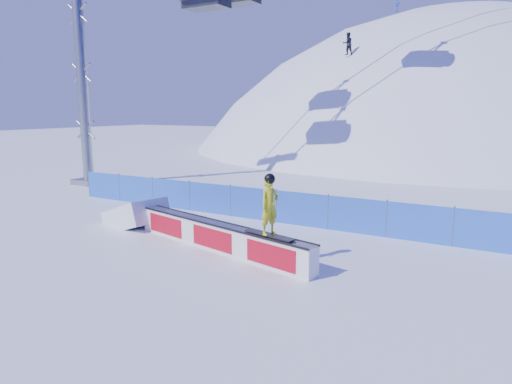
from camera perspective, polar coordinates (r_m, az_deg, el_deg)
The scene contains 7 objects.
ground at distance 12.62m, azimuth -2.92°, elevation -8.69°, with size 160.00×160.00×0.00m, color white.
snow_hill at distance 56.88m, azimuth 21.55°, elevation -13.28°, with size 64.00×64.00×64.00m.
safety_fence at distance 16.28m, azimuth 5.69°, elevation -2.16°, with size 22.05×0.05×1.30m.
rail_box at distance 13.53m, azimuth -4.82°, elevation -5.57°, with size 6.91×2.06×0.84m.
snow_ramp at distance 17.02m, azimuth -14.73°, elevation -3.98°, with size 2.21×1.47×0.83m, color white, non-canonical shape.
snowboarder at distance 11.84m, azimuth 1.70°, elevation -1.68°, with size 1.60×0.65×1.65m.
distant_skiers at distance 41.26m, azimuth 24.18°, elevation 19.12°, with size 20.63×12.75×7.18m.
Camera 1 is at (6.50, -10.00, 4.12)m, focal length 32.00 mm.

